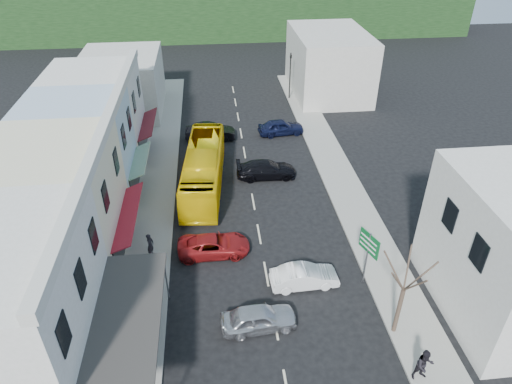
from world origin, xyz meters
name	(u,v)px	position (x,y,z in m)	size (l,w,h in m)	color
ground	(266,274)	(0.00, 0.00, 0.00)	(120.00, 120.00, 0.00)	black
sidewalk_left	(157,192)	(-7.50, 10.00, 0.07)	(3.00, 52.00, 0.15)	gray
sidewalk_right	(341,182)	(7.50, 10.00, 0.07)	(3.00, 52.00, 0.15)	gray
shopfront_row	(65,189)	(-12.49, 5.00, 4.00)	(8.25, 30.00, 8.00)	beige
distant_block_left	(122,84)	(-12.00, 27.00, 3.00)	(8.00, 10.00, 6.00)	#B7B2A8
distant_block_right	(329,63)	(11.00, 30.00, 3.50)	(8.00, 12.00, 7.00)	#B7B2A8
bus	(204,169)	(-3.68, 10.72, 1.55)	(2.50, 11.60, 3.10)	yellow
car_silver	(259,318)	(-0.93, -4.09, 0.70)	(1.80, 4.40, 1.40)	silver
car_white	(304,276)	(2.15, -1.20, 0.70)	(1.80, 4.40, 1.40)	white
car_red	(214,245)	(-3.17, 2.32, 0.70)	(1.90, 4.60, 1.40)	maroon
car_black_near	(266,170)	(1.46, 11.54, 0.70)	(1.84, 4.50, 1.40)	black
car_navy_mid	(281,128)	(3.88, 19.41, 0.70)	(1.80, 4.40, 1.40)	black
car_black_far	(210,133)	(-3.02, 19.02, 0.70)	(1.80, 4.40, 1.40)	black
pedestrian_left	(150,245)	(-7.23, 2.37, 1.00)	(0.60, 0.40, 1.70)	black
pedestrian_right	(424,366)	(6.58, -8.13, 1.00)	(0.70, 0.44, 1.70)	black
direction_sign	(367,258)	(5.80, -1.30, 1.88)	(0.76, 1.65, 3.76)	#0A5322
street_tree	(403,290)	(6.30, -5.21, 3.16)	(2.58, 2.58, 6.32)	#3D2F26
traffic_signal	(290,77)	(6.21, 28.26, 2.67)	(0.87, 1.19, 5.34)	black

